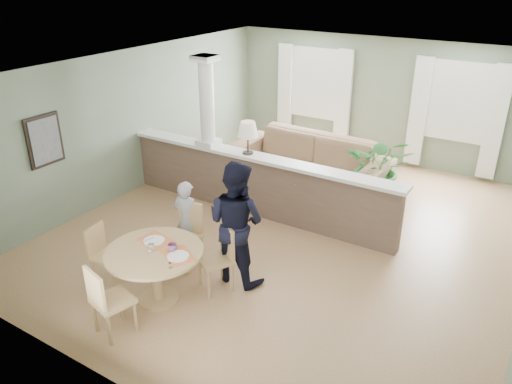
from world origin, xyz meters
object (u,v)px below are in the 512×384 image
Objects in this scene: child_person at (187,220)px; man_person at (236,222)px; dining_table at (156,261)px; chair_far_man at (220,254)px; chair_side at (103,252)px; chair_far_boy at (187,231)px; houseplant at (379,167)px; sofa at (309,160)px; chair_near at (106,299)px.

child_person is 0.97m from man_person.
dining_table is 1.19m from man_person.
man_person is (0.07, 0.30, 0.38)m from chair_far_man.
chair_side is 0.48× the size of man_person.
child_person reaches higher than dining_table.
man_person reaches higher than child_person.
chair_far_boy is at bearing 6.74° from man_person.
man_person is at bearing 170.54° from child_person.
chair_far_man is 1.09× the size of chair_side.
man_person reaches higher than chair_side.
houseplant is at bearing -35.94° from chair_side.
chair_far_man reaches higher than chair_side.
sofa is 3.45× the size of chair_far_man.
sofa reaches higher than dining_table.
sofa is 3.71m from man_person.
houseplant reaches higher than chair_side.
man_person is at bearing 59.29° from dining_table.
dining_table is 0.96m from chair_far_boy.
chair_side is at bearing -25.90° from chair_near.
chair_near is at bearing 73.30° from man_person.
man_person is at bearing -77.73° from sofa.
child_person is (-0.10, 0.14, 0.09)m from chair_far_boy.
houseplant is at bearing 107.30° from chair_far_man.
child_person is at bearing 120.89° from chair_far_boy.
chair_near reaches higher than dining_table.
child_person is at bearing -173.33° from chair_far_man.
man_person is (0.93, -0.08, 0.26)m from child_person.
chair_far_man is 0.49m from man_person.
chair_near is 1.95m from man_person.
chair_far_boy is 1.02× the size of chair_near.
man_person is at bearing -103.02° from houseplant.
sofa is 4.74m from chair_side.
sofa is at bearing -77.17° from man_person.
dining_table is 1.47× the size of chair_side.
dining_table reaches higher than chair_side.
sofa is at bearing -74.86° from chair_near.
man_person reaches higher than houseplant.
chair_far_boy is 1.20m from chair_side.
chair_far_boy is 1.76m from chair_near.
chair_far_boy is at bearing -114.67° from houseplant.
houseplant is 5.53m from chair_near.
chair_near is at bearing -79.64° from chair_far_man.
chair_far_man is 1.61m from chair_near.
chair_near is 1.92m from child_person.
houseplant is 1.06× the size of child_person.
houseplant reaches higher than dining_table.
chair_side is (-0.90, 0.77, -0.05)m from chair_near.
houseplant is at bearing -121.64° from child_person.
houseplant is 3.96m from chair_far_boy.
chair_far_boy is 1.12× the size of chair_side.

